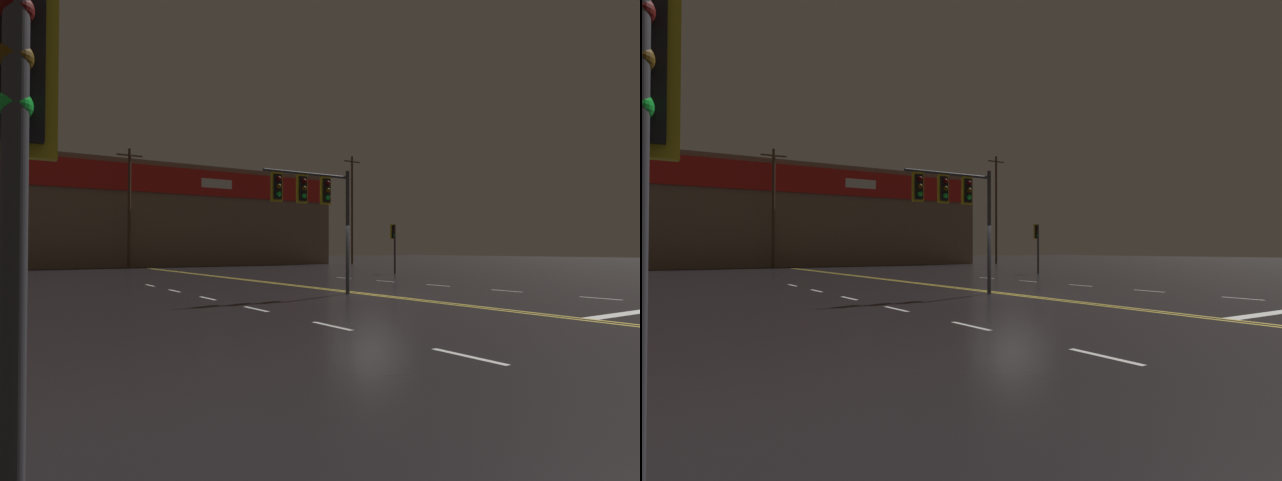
{
  "view_description": "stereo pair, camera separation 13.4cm",
  "coord_description": "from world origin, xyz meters",
  "views": [
    {
      "loc": [
        -11.45,
        -14.06,
        1.61
      ],
      "look_at": [
        0.0,
        3.25,
        2.0
      ],
      "focal_mm": 28.0,
      "sensor_mm": 36.0,
      "label": 1
    },
    {
      "loc": [
        -11.34,
        -14.13,
        1.61
      ],
      "look_at": [
        0.0,
        3.25,
        2.0
      ],
      "focal_mm": 28.0,
      "sensor_mm": 36.0,
      "label": 2
    }
  ],
  "objects": [
    {
      "name": "road_markings",
      "position": [
        1.1,
        -1.58,
        0.0
      ],
      "size": [
        16.12,
        60.0,
        0.01
      ],
      "color": "gold",
      "rests_on": "ground"
    },
    {
      "name": "traffic_signal_corner_northeast",
      "position": [
        11.32,
        11.32,
        2.46
      ],
      "size": [
        0.42,
        0.36,
        3.35
      ],
      "color": "#38383D",
      "rests_on": "ground"
    },
    {
      "name": "building_backdrop",
      "position": [
        0.0,
        38.38,
        5.01
      ],
      "size": [
        42.3,
        10.23,
        10.0
      ],
      "color": "#7A6651",
      "rests_on": "ground"
    },
    {
      "name": "traffic_signal_median",
      "position": [
        -2.09,
        0.59,
        3.47
      ],
      "size": [
        3.52,
        0.36,
        4.51
      ],
      "color": "#38383D",
      "rests_on": "ground"
    },
    {
      "name": "ground_plane",
      "position": [
        0.0,
        0.0,
        0.0
      ],
      "size": [
        200.0,
        200.0,
        0.0
      ],
      "primitive_type": "plane",
      "color": "black"
    },
    {
      "name": "utility_pole_row",
      "position": [
        0.32,
        32.03,
        6.08
      ],
      "size": [
        47.97,
        0.26,
        12.47
      ],
      "color": "#4C3828",
      "rests_on": "ground"
    }
  ]
}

